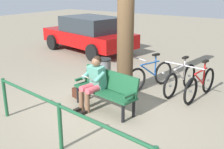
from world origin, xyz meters
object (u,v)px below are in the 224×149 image
Objects in this scene: bicycle_green at (180,80)px; bicycle_red at (150,75)px; person_reading at (94,80)px; tree_trunk at (126,18)px; handbag at (77,93)px; bench at (107,87)px; parked_car at (89,33)px; litter_bin at (103,74)px; bicycle_black at (200,84)px.

bicycle_red is at bearing -74.42° from bicycle_green.
person_reading is at bearing -26.26° from bicycle_green.
tree_trunk is 1.75m from bicycle_red.
tree_trunk is at bearing -127.22° from handbag.
tree_trunk is (-0.75, -0.99, 1.80)m from handbag.
person_reading is at bearing 33.71° from bench.
parked_car is at bearing -53.49° from handbag.
bench is 0.37× the size of parked_car.
person_reading is 4.00× the size of handbag.
bicycle_green is (-1.76, -0.98, -0.07)m from litter_bin.
handbag is at bearing 78.48° from litter_bin.
bicycle_black reaches higher than bench.
bench reaches higher than litter_bin.
bicycle_red is (0.80, 0.14, 0.00)m from bicycle_green.
handbag is (0.69, -0.19, -0.54)m from person_reading.
bicycle_red reaches higher than bench.
bicycle_red is (-1.13, -1.68, 0.24)m from handbag.
person_reading is 0.31× the size of tree_trunk.
parked_car is at bearing -107.55° from bicycle_black.
tree_trunk reaches higher than person_reading.
person_reading is 2.66m from bicycle_black.
person_reading is 0.72× the size of bicycle_black.
parked_car is at bearing -109.21° from bicycle_green.
litter_bin is at bearing 145.31° from parked_car.
bicycle_black is 0.38× the size of parked_car.
bench is 1.38× the size of person_reading.
bench is at bearing -146.29° from person_reading.
handbag is (0.96, -0.07, -0.39)m from bench.
bicycle_black and bicycle_red have the same top height.
bench is 1.04m from handbag.
bicycle_black reaches higher than handbag.
handbag is 0.92m from litter_bin.
parked_car is (3.79, -3.11, -1.15)m from tree_trunk.
bicycle_red is (-0.44, -1.87, -0.31)m from person_reading.
litter_bin is (0.79, -0.91, -0.08)m from bench.
handbag is 0.19× the size of bicycle_red.
parked_car is (4.97, -2.28, 0.41)m from bicycle_green.
bench is 5.78m from parked_car.
parked_car reaches higher than person_reading.
bicycle_red is (1.34, 0.08, 0.00)m from bicycle_black.
person_reading is 1.95m from bicycle_red.
bench is 2.37m from bicycle_black.
bicycle_red is at bearing -86.98° from bench.
person_reading is (0.27, 0.13, 0.16)m from bench.
tree_trunk is 2.44m from bicycle_black.
parked_car is (3.04, -4.10, 0.65)m from handbag.
person_reading is 1.40× the size of litter_bin.
tree_trunk is 4.50× the size of litter_bin.
litter_bin is 2.01m from bicycle_green.
person_reading is 2.39m from bicycle_green.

